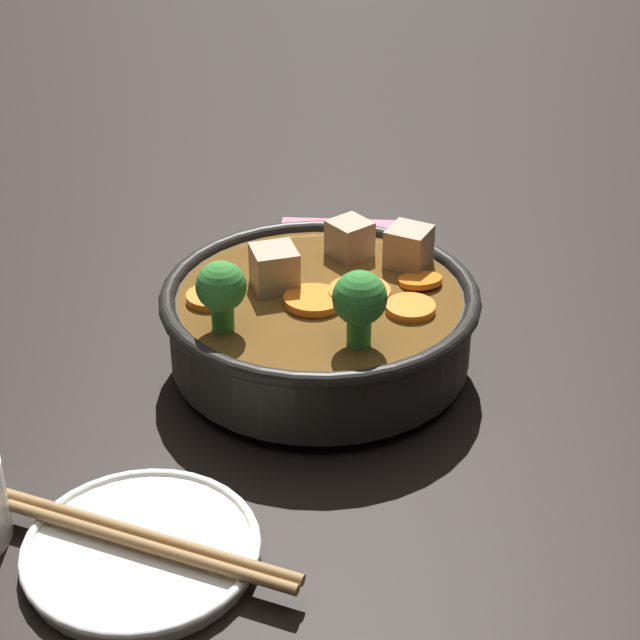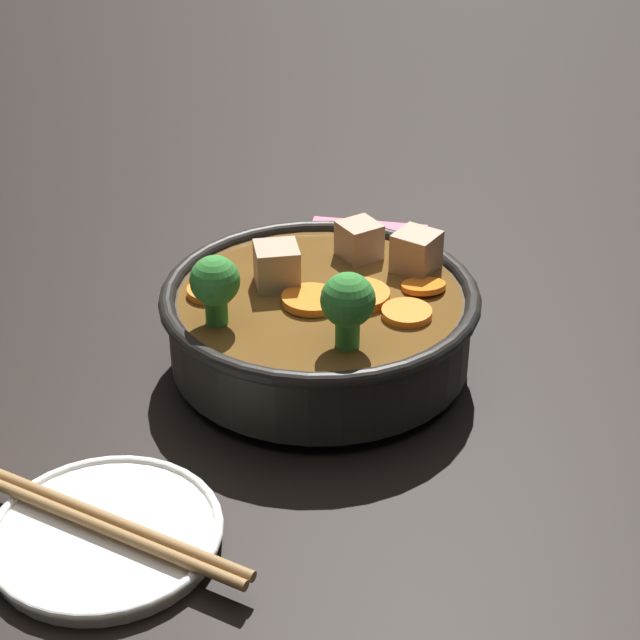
# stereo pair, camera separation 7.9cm
# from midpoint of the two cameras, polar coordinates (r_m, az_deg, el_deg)

# --- Properties ---
(ground_plane) EXTENTS (3.00, 3.00, 0.00)m
(ground_plane) POSITION_cam_midpoint_polar(r_m,az_deg,el_deg) (0.81, -2.79, -2.62)
(ground_plane) COLOR black
(stirfry_bowl) EXTENTS (0.23, 0.23, 0.12)m
(stirfry_bowl) POSITION_cam_midpoint_polar(r_m,az_deg,el_deg) (0.79, -2.86, 0.05)
(stirfry_bowl) COLOR black
(stirfry_bowl) RESTS_ON ground_plane
(side_saucer) EXTENTS (0.14, 0.14, 0.01)m
(side_saucer) POSITION_cam_midpoint_polar(r_m,az_deg,el_deg) (0.66, -12.97, -12.02)
(side_saucer) COLOR white
(side_saucer) RESTS_ON ground_plane
(napkin) EXTENTS (0.13, 0.10, 0.00)m
(napkin) POSITION_cam_midpoint_polar(r_m,az_deg,el_deg) (1.00, -1.30, 4.42)
(napkin) COLOR #D16B84
(napkin) RESTS_ON ground_plane
(chopsticks_pair) EXTENTS (0.20, 0.02, 0.01)m
(chopsticks_pair) POSITION_cam_midpoint_polar(r_m,az_deg,el_deg) (0.65, -13.07, -11.41)
(chopsticks_pair) COLOR olive
(chopsticks_pair) RESTS_ON side_saucer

